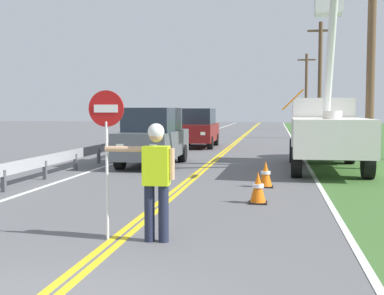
{
  "coord_description": "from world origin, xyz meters",
  "views": [
    {
      "loc": [
        2.42,
        -4.13,
        2.03
      ],
      "look_at": [
        0.61,
        6.89,
        1.2
      ],
      "focal_mm": 47.54,
      "sensor_mm": 36.0,
      "label": 1
    }
  ],
  "objects_px": {
    "stop_sign_paddle": "(106,131)",
    "traffic_cone_mid": "(266,174)",
    "flagger_worker": "(156,174)",
    "utility_pole_near": "(371,42)",
    "utility_pole_mid": "(320,78)",
    "traffic_cone_lead": "(258,188)",
    "utility_pole_far": "(306,90)",
    "utility_bucket_truck": "(326,127)",
    "oncoming_suv_second": "(198,128)",
    "oncoming_suv_nearest": "(153,136)"
  },
  "relations": [
    {
      "from": "oncoming_suv_second",
      "to": "utility_pole_mid",
      "type": "height_order",
      "value": "utility_pole_mid"
    },
    {
      "from": "flagger_worker",
      "to": "traffic_cone_lead",
      "type": "height_order",
      "value": "flagger_worker"
    },
    {
      "from": "traffic_cone_mid",
      "to": "utility_pole_near",
      "type": "bearing_deg",
      "value": 53.97
    },
    {
      "from": "utility_pole_far",
      "to": "traffic_cone_mid",
      "type": "relative_size",
      "value": 10.94
    },
    {
      "from": "oncoming_suv_nearest",
      "to": "utility_pole_far",
      "type": "xyz_separation_m",
      "value": [
        7.42,
        34.94,
        2.95
      ]
    },
    {
      "from": "oncoming_suv_nearest",
      "to": "utility_pole_near",
      "type": "height_order",
      "value": "utility_pole_near"
    },
    {
      "from": "oncoming_suv_nearest",
      "to": "flagger_worker",
      "type": "bearing_deg",
      "value": -76.12
    },
    {
      "from": "utility_pole_near",
      "to": "traffic_cone_lead",
      "type": "distance_m",
      "value": 8.81
    },
    {
      "from": "utility_bucket_truck",
      "to": "oncoming_suv_nearest",
      "type": "distance_m",
      "value": 6.1
    },
    {
      "from": "stop_sign_paddle",
      "to": "oncoming_suv_nearest",
      "type": "bearing_deg",
      "value": 99.83
    },
    {
      "from": "utility_pole_near",
      "to": "utility_pole_far",
      "type": "distance_m",
      "value": 34.88
    },
    {
      "from": "flagger_worker",
      "to": "traffic_cone_mid",
      "type": "xyz_separation_m",
      "value": [
        1.56,
        5.86,
        -0.71
      ]
    },
    {
      "from": "stop_sign_paddle",
      "to": "utility_pole_mid",
      "type": "bearing_deg",
      "value": 79.15
    },
    {
      "from": "stop_sign_paddle",
      "to": "oncoming_suv_nearest",
      "type": "height_order",
      "value": "stop_sign_paddle"
    },
    {
      "from": "utility_pole_mid",
      "to": "stop_sign_paddle",
      "type": "bearing_deg",
      "value": -100.85
    },
    {
      "from": "utility_pole_near",
      "to": "utility_pole_far",
      "type": "height_order",
      "value": "utility_pole_near"
    },
    {
      "from": "utility_pole_mid",
      "to": "traffic_cone_mid",
      "type": "relative_size",
      "value": 11.58
    },
    {
      "from": "utility_pole_far",
      "to": "traffic_cone_lead",
      "type": "height_order",
      "value": "utility_pole_far"
    },
    {
      "from": "utility_pole_mid",
      "to": "utility_pole_far",
      "type": "xyz_separation_m",
      "value": [
        0.01,
        16.22,
        -0.23
      ]
    },
    {
      "from": "utility_bucket_truck",
      "to": "utility_pole_mid",
      "type": "bearing_deg",
      "value": 85.96
    },
    {
      "from": "utility_pole_near",
      "to": "traffic_cone_mid",
      "type": "xyz_separation_m",
      "value": [
        -3.39,
        -4.67,
        -3.97
      ]
    },
    {
      "from": "flagger_worker",
      "to": "utility_pole_far",
      "type": "relative_size",
      "value": 0.24
    },
    {
      "from": "utility_pole_near",
      "to": "stop_sign_paddle",
      "type": "bearing_deg",
      "value": -118.51
    },
    {
      "from": "utility_bucket_truck",
      "to": "stop_sign_paddle",
      "type": "bearing_deg",
      "value": -112.17
    },
    {
      "from": "flagger_worker",
      "to": "oncoming_suv_nearest",
      "type": "height_order",
      "value": "oncoming_suv_nearest"
    },
    {
      "from": "oncoming_suv_nearest",
      "to": "utility_pole_near",
      "type": "xyz_separation_m",
      "value": [
        7.54,
        0.06,
        3.25
      ]
    },
    {
      "from": "utility_pole_near",
      "to": "utility_pole_mid",
      "type": "distance_m",
      "value": 18.66
    },
    {
      "from": "stop_sign_paddle",
      "to": "utility_pole_mid",
      "type": "height_order",
      "value": "utility_pole_mid"
    },
    {
      "from": "oncoming_suv_second",
      "to": "utility_pole_near",
      "type": "relative_size",
      "value": 0.56
    },
    {
      "from": "stop_sign_paddle",
      "to": "traffic_cone_mid",
      "type": "relative_size",
      "value": 3.33
    },
    {
      "from": "traffic_cone_mid",
      "to": "stop_sign_paddle",
      "type": "bearing_deg",
      "value": -111.64
    },
    {
      "from": "traffic_cone_lead",
      "to": "stop_sign_paddle",
      "type": "bearing_deg",
      "value": -122.2
    },
    {
      "from": "traffic_cone_mid",
      "to": "oncoming_suv_second",
      "type": "bearing_deg",
      "value": 105.72
    },
    {
      "from": "utility_pole_near",
      "to": "utility_pole_mid",
      "type": "xyz_separation_m",
      "value": [
        -0.13,
        18.66,
        -0.07
      ]
    },
    {
      "from": "utility_bucket_truck",
      "to": "oncoming_suv_nearest",
      "type": "xyz_separation_m",
      "value": [
        -6.09,
        -0.02,
        -0.37
      ]
    },
    {
      "from": "stop_sign_paddle",
      "to": "utility_pole_mid",
      "type": "xyz_separation_m",
      "value": [
        5.6,
        29.2,
        2.53
      ]
    },
    {
      "from": "oncoming_suv_second",
      "to": "oncoming_suv_nearest",
      "type": "bearing_deg",
      "value": -91.53
    },
    {
      "from": "traffic_cone_mid",
      "to": "flagger_worker",
      "type": "bearing_deg",
      "value": -104.93
    },
    {
      "from": "utility_pole_near",
      "to": "utility_pole_mid",
      "type": "relative_size",
      "value": 1.02
    },
    {
      "from": "flagger_worker",
      "to": "utility_bucket_truck",
      "type": "height_order",
      "value": "utility_bucket_truck"
    },
    {
      "from": "flagger_worker",
      "to": "utility_pole_mid",
      "type": "xyz_separation_m",
      "value": [
        4.83,
        29.18,
        3.19
      ]
    },
    {
      "from": "traffic_cone_lead",
      "to": "traffic_cone_mid",
      "type": "bearing_deg",
      "value": 87.13
    },
    {
      "from": "utility_pole_mid",
      "to": "traffic_cone_lead",
      "type": "bearing_deg",
      "value": -97.51
    },
    {
      "from": "flagger_worker",
      "to": "utility_bucket_truck",
      "type": "distance_m",
      "value": 11.06
    },
    {
      "from": "utility_bucket_truck",
      "to": "oncoming_suv_second",
      "type": "xyz_separation_m",
      "value": [
        -5.85,
        9.24,
        -0.37
      ]
    },
    {
      "from": "oncoming_suv_second",
      "to": "utility_pole_near",
      "type": "distance_m",
      "value": 12.18
    },
    {
      "from": "flagger_worker",
      "to": "stop_sign_paddle",
      "type": "bearing_deg",
      "value": -178.5
    },
    {
      "from": "utility_bucket_truck",
      "to": "utility_pole_mid",
      "type": "xyz_separation_m",
      "value": [
        1.32,
        18.7,
        2.8
      ]
    },
    {
      "from": "stop_sign_paddle",
      "to": "flagger_worker",
      "type": "bearing_deg",
      "value": 1.5
    },
    {
      "from": "oncoming_suv_nearest",
      "to": "utility_pole_near",
      "type": "distance_m",
      "value": 8.21
    }
  ]
}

